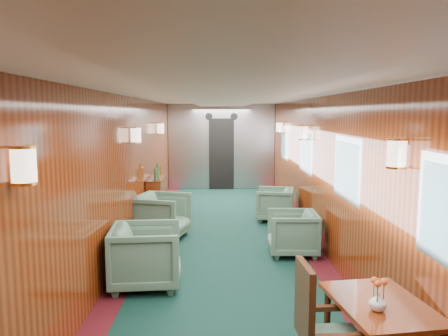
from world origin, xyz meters
name	(u,v)px	position (x,y,z in m)	size (l,w,h in m)	color
room	(226,148)	(0.00, 0.00, 1.63)	(12.00, 12.10, 2.40)	#0D3028
bulkhead	(221,147)	(0.00, 5.91, 1.18)	(2.98, 0.17, 2.39)	#A3A5AA
windows_right	(322,159)	(1.49, 0.25, 1.45)	(0.02, 8.60, 0.80)	#B1B4B8
wall_sconces	(225,135)	(0.00, 0.57, 1.79)	(2.97, 7.97, 0.25)	beige
dining_table	(380,316)	(1.13, -3.19, 0.59)	(0.77, 1.01, 0.70)	#68270D
side_chair	(320,326)	(0.64, -3.32, 0.57)	(0.50, 0.52, 1.05)	#1C4234
credenza	(157,198)	(-1.34, 2.28, 0.44)	(0.30, 0.96, 1.14)	#68270D
flower_vase	(378,302)	(1.05, -3.33, 0.76)	(0.13, 0.13, 0.14)	beige
armchair_left_near	(146,256)	(-1.01, -1.13, 0.39)	(0.83, 0.85, 0.77)	#1C4234
armchair_left_far	(162,216)	(-1.08, 0.97, 0.39)	(0.83, 0.85, 0.77)	#1C4234
armchair_right_near	(292,233)	(1.02, 0.06, 0.33)	(0.71, 0.73, 0.67)	#1C4234
armchair_right_far	(275,204)	(1.02, 2.18, 0.33)	(0.71, 0.73, 0.66)	#1C4234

